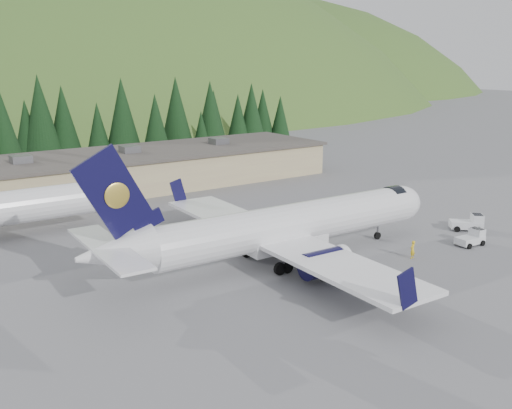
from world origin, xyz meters
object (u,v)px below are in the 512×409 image
(airliner, at_px, (284,227))
(ramp_worker, at_px, (412,249))
(baggage_tug_a, at_px, (472,238))
(terminal_building, at_px, (97,173))
(baggage_tug_b, at_px, (469,223))

(airliner, height_order, ramp_worker, airliner)
(baggage_tug_a, xyz_separation_m, terminal_building, (-22.45, 45.02, 1.91))
(terminal_building, bearing_deg, baggage_tug_a, -63.49)
(baggage_tug_a, bearing_deg, airliner, 162.91)
(baggage_tug_a, relative_size, terminal_building, 0.04)
(ramp_worker, bearing_deg, baggage_tug_b, 176.63)
(airliner, height_order, baggage_tug_b, airliner)
(airliner, relative_size, baggage_tug_b, 10.03)
(airliner, distance_m, baggage_tug_b, 23.19)
(ramp_worker, bearing_deg, terminal_building, -87.33)
(baggage_tug_a, distance_m, baggage_tug_b, 5.38)
(baggage_tug_b, height_order, ramp_worker, baggage_tug_b)
(airliner, relative_size, baggage_tug_a, 11.91)
(baggage_tug_b, relative_size, terminal_building, 0.05)
(baggage_tug_a, relative_size, baggage_tug_b, 0.84)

